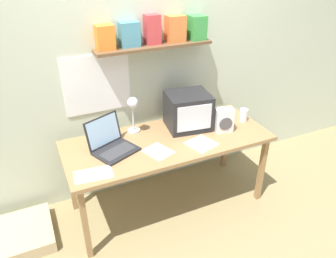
{
  "coord_description": "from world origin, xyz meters",
  "views": [
    {
      "loc": [
        -1.01,
        -2.21,
        2.18
      ],
      "look_at": [
        0.0,
        0.0,
        0.82
      ],
      "focal_mm": 35.0,
      "sensor_mm": 36.0,
      "label": 1
    }
  ],
  "objects_px": {
    "printed_handout": "(202,144)",
    "open_notebook": "(93,174)",
    "desk_lamp": "(133,108)",
    "floor_cushion": "(21,235)",
    "crt_monitor": "(188,111)",
    "laptop": "(111,142)",
    "space_heater": "(224,120)",
    "corner_desk": "(168,145)",
    "juice_glass": "(243,116)",
    "loose_paper_near_laptop": "(158,152)",
    "loose_paper_near_monitor": "(215,119)"
  },
  "relations": [
    {
      "from": "printed_handout",
      "to": "open_notebook",
      "type": "bearing_deg",
      "value": -177.56
    },
    {
      "from": "desk_lamp",
      "to": "floor_cushion",
      "type": "relative_size",
      "value": 0.69
    },
    {
      "from": "crt_monitor",
      "to": "printed_handout",
      "type": "bearing_deg",
      "value": -87.83
    },
    {
      "from": "printed_handout",
      "to": "laptop",
      "type": "bearing_deg",
      "value": 161.62
    },
    {
      "from": "crt_monitor",
      "to": "floor_cushion",
      "type": "height_order",
      "value": "crt_monitor"
    },
    {
      "from": "desk_lamp",
      "to": "printed_handout",
      "type": "distance_m",
      "value": 0.66
    },
    {
      "from": "crt_monitor",
      "to": "space_heater",
      "type": "xyz_separation_m",
      "value": [
        0.26,
        -0.2,
        -0.06
      ]
    },
    {
      "from": "corner_desk",
      "to": "juice_glass",
      "type": "distance_m",
      "value": 0.8
    },
    {
      "from": "loose_paper_near_laptop",
      "to": "floor_cushion",
      "type": "relative_size",
      "value": 0.52
    },
    {
      "from": "laptop",
      "to": "loose_paper_near_laptop",
      "type": "height_order",
      "value": "laptop"
    },
    {
      "from": "desk_lamp",
      "to": "crt_monitor",
      "type": "bearing_deg",
      "value": 5.56
    },
    {
      "from": "crt_monitor",
      "to": "loose_paper_near_laptop",
      "type": "relative_size",
      "value": 1.57
    },
    {
      "from": "desk_lamp",
      "to": "loose_paper_near_laptop",
      "type": "bearing_deg",
      "value": -62.97
    },
    {
      "from": "desk_lamp",
      "to": "corner_desk",
      "type": "bearing_deg",
      "value": -27.47
    },
    {
      "from": "corner_desk",
      "to": "laptop",
      "type": "bearing_deg",
      "value": 174.61
    },
    {
      "from": "crt_monitor",
      "to": "desk_lamp",
      "type": "distance_m",
      "value": 0.5
    },
    {
      "from": "open_notebook",
      "to": "printed_handout",
      "type": "relative_size",
      "value": 1.08
    },
    {
      "from": "laptop",
      "to": "printed_handout",
      "type": "height_order",
      "value": "laptop"
    },
    {
      "from": "desk_lamp",
      "to": "open_notebook",
      "type": "distance_m",
      "value": 0.7
    },
    {
      "from": "juice_glass",
      "to": "floor_cushion",
      "type": "distance_m",
      "value": 2.24
    },
    {
      "from": "laptop",
      "to": "floor_cushion",
      "type": "relative_size",
      "value": 0.82
    },
    {
      "from": "desk_lamp",
      "to": "printed_handout",
      "type": "xyz_separation_m",
      "value": [
        0.46,
        -0.4,
        -0.25
      ]
    },
    {
      "from": "desk_lamp",
      "to": "loose_paper_near_laptop",
      "type": "xyz_separation_m",
      "value": [
        0.08,
        -0.36,
        -0.25
      ]
    },
    {
      "from": "loose_paper_near_monitor",
      "to": "floor_cushion",
      "type": "distance_m",
      "value": 2.01
    },
    {
      "from": "loose_paper_near_laptop",
      "to": "corner_desk",
      "type": "bearing_deg",
      "value": 43.52
    },
    {
      "from": "juice_glass",
      "to": "loose_paper_near_laptop",
      "type": "xyz_separation_m",
      "value": [
        -0.95,
        -0.16,
        -0.05
      ]
    },
    {
      "from": "loose_paper_near_laptop",
      "to": "open_notebook",
      "type": "bearing_deg",
      "value": -171.41
    },
    {
      "from": "loose_paper_near_laptop",
      "to": "loose_paper_near_monitor",
      "type": "bearing_deg",
      "value": 22.52
    },
    {
      "from": "crt_monitor",
      "to": "printed_handout",
      "type": "xyz_separation_m",
      "value": [
        -0.03,
        -0.32,
        -0.16
      ]
    },
    {
      "from": "loose_paper_near_monitor",
      "to": "floor_cushion",
      "type": "xyz_separation_m",
      "value": [
        -1.9,
        -0.06,
        -0.67
      ]
    },
    {
      "from": "corner_desk",
      "to": "printed_handout",
      "type": "xyz_separation_m",
      "value": [
        0.22,
        -0.19,
        0.06
      ]
    },
    {
      "from": "space_heater",
      "to": "loose_paper_near_laptop",
      "type": "distance_m",
      "value": 0.68
    },
    {
      "from": "space_heater",
      "to": "loose_paper_near_laptop",
      "type": "bearing_deg",
      "value": -160.09
    },
    {
      "from": "open_notebook",
      "to": "space_heater",
      "type": "bearing_deg",
      "value": 7.39
    },
    {
      "from": "printed_handout",
      "to": "floor_cushion",
      "type": "height_order",
      "value": "printed_handout"
    },
    {
      "from": "open_notebook",
      "to": "floor_cushion",
      "type": "xyz_separation_m",
      "value": [
        -0.61,
        0.33,
        -0.67
      ]
    },
    {
      "from": "corner_desk",
      "to": "printed_handout",
      "type": "bearing_deg",
      "value": -40.54
    },
    {
      "from": "open_notebook",
      "to": "loose_paper_near_monitor",
      "type": "distance_m",
      "value": 1.34
    },
    {
      "from": "crt_monitor",
      "to": "loose_paper_near_laptop",
      "type": "xyz_separation_m",
      "value": [
        -0.41,
        -0.28,
        -0.16
      ]
    },
    {
      "from": "open_notebook",
      "to": "loose_paper_near_laptop",
      "type": "relative_size",
      "value": 1.09
    },
    {
      "from": "desk_lamp",
      "to": "space_heater",
      "type": "height_order",
      "value": "desk_lamp"
    },
    {
      "from": "loose_paper_near_monitor",
      "to": "loose_paper_near_laptop",
      "type": "relative_size",
      "value": 1.0
    },
    {
      "from": "corner_desk",
      "to": "floor_cushion",
      "type": "height_order",
      "value": "corner_desk"
    },
    {
      "from": "corner_desk",
      "to": "open_notebook",
      "type": "distance_m",
      "value": 0.75
    },
    {
      "from": "laptop",
      "to": "space_heater",
      "type": "xyz_separation_m",
      "value": [
        1.01,
        -0.12,
        0.04
      ]
    },
    {
      "from": "corner_desk",
      "to": "crt_monitor",
      "type": "xyz_separation_m",
      "value": [
        0.26,
        0.13,
        0.22
      ]
    },
    {
      "from": "crt_monitor",
      "to": "loose_paper_near_laptop",
      "type": "bearing_deg",
      "value": -137.85
    },
    {
      "from": "corner_desk",
      "to": "crt_monitor",
      "type": "distance_m",
      "value": 0.36
    },
    {
      "from": "crt_monitor",
      "to": "open_notebook",
      "type": "xyz_separation_m",
      "value": [
        -0.96,
        -0.36,
        -0.16
      ]
    },
    {
      "from": "crt_monitor",
      "to": "loose_paper_near_monitor",
      "type": "distance_m",
      "value": 0.36
    }
  ]
}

